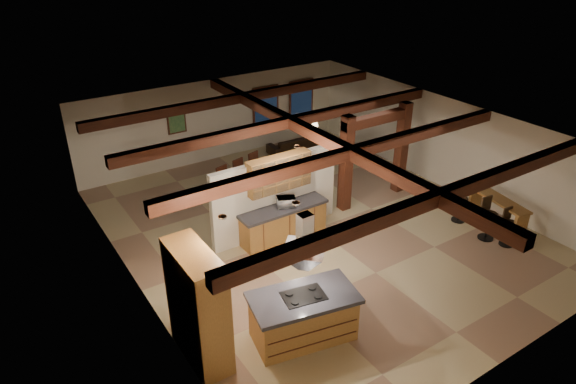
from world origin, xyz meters
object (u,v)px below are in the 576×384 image
sofa (292,144)px  bar_counter (497,209)px  dining_table (250,188)px  kitchen_island (303,316)px

sofa → bar_counter: size_ratio=0.97×
sofa → bar_counter: bearing=103.3°
dining_table → bar_counter: 7.16m
kitchen_island → dining_table: bearing=70.2°
dining_table → bar_counter: bearing=-70.9°
dining_table → sofa: size_ratio=0.99×
sofa → dining_table: bearing=38.9°
dining_table → bar_counter: (4.70, -5.40, 0.34)m
kitchen_island → bar_counter: size_ratio=1.20×
sofa → bar_counter: bar_counter is taller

